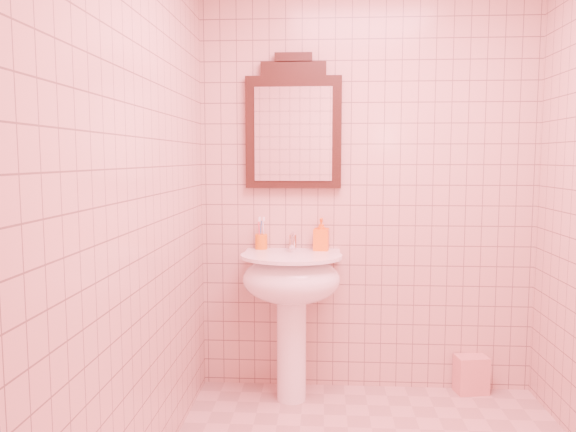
# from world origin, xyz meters

# --- Properties ---
(back_wall) EXTENTS (2.00, 0.02, 2.50)m
(back_wall) POSITION_xyz_m (0.00, 1.10, 1.25)
(back_wall) COLOR #CB9D8D
(back_wall) RESTS_ON floor
(pedestal_sink) EXTENTS (0.58, 0.58, 0.86)m
(pedestal_sink) POSITION_xyz_m (-0.44, 0.87, 0.66)
(pedestal_sink) COLOR white
(pedestal_sink) RESTS_ON floor
(faucet) EXTENTS (0.04, 0.16, 0.11)m
(faucet) POSITION_xyz_m (-0.44, 1.01, 0.92)
(faucet) COLOR white
(faucet) RESTS_ON pedestal_sink
(mirror) EXTENTS (0.57, 0.06, 0.79)m
(mirror) POSITION_xyz_m (-0.44, 1.07, 1.60)
(mirror) COLOR black
(mirror) RESTS_ON back_wall
(toothbrush_cup) EXTENTS (0.07, 0.07, 0.17)m
(toothbrush_cup) POSITION_xyz_m (-0.63, 1.04, 0.91)
(toothbrush_cup) COLOR orange
(toothbrush_cup) RESTS_ON pedestal_sink
(soap_dispenser) EXTENTS (0.10, 0.10, 0.19)m
(soap_dispenser) POSITION_xyz_m (-0.27, 1.02, 0.96)
(soap_dispenser) COLOR orange
(soap_dispenser) RESTS_ON pedestal_sink
(towel) EXTENTS (0.20, 0.15, 0.23)m
(towel) POSITION_xyz_m (0.64, 1.04, 0.11)
(towel) COLOR #DF9983
(towel) RESTS_ON floor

